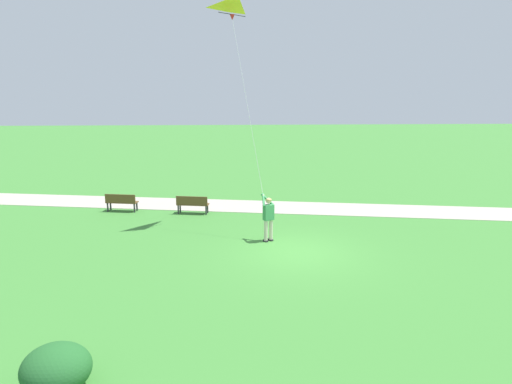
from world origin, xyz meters
TOP-DOWN VIEW (x-y plane):
  - ground_plane at (0.00, 0.00)m, footprint 120.00×120.00m
  - walkway_path at (6.68, 2.00)m, footprint 7.75×31.95m
  - person_kite_flyer at (1.31, 0.99)m, footprint 0.62×0.52m
  - flying_kite at (3.40, 2.07)m, footprint 2.55×1.69m
  - park_bench_near_walkway at (5.37, 4.25)m, footprint 0.69×1.55m
  - park_bench_far_walkway at (5.96, 7.70)m, footprint 0.69×1.55m
  - lakeside_shrub at (-7.30, 5.77)m, footprint 1.23×1.34m

SIDE VIEW (x-z plane):
  - ground_plane at x=0.00m, z-range 0.00..0.00m
  - walkway_path at x=6.68m, z-range 0.00..0.02m
  - lakeside_shrub at x=-7.30m, z-range 0.00..0.94m
  - park_bench_near_walkway at x=5.37m, z-range 0.07..0.95m
  - park_bench_far_walkway at x=5.96m, z-range 0.07..0.95m
  - person_kite_flyer at x=1.31m, z-range 0.13..1.96m
  - flying_kite at x=3.40m, z-range 5.08..12.51m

